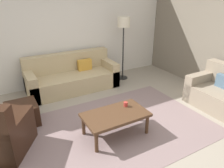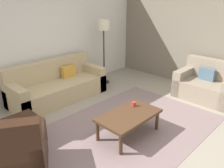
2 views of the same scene
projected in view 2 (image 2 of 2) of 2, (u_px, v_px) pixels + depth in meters
The scene contains 11 objects.
ground_plane at pixel (125, 130), 4.15m from camera, with size 8.00×8.00×0.00m, color gray.
rear_partition at pixel (42, 36), 5.32m from camera, with size 6.00×0.12×2.80m, color silver.
stone_feature_panel at pixel (205, 34), 5.64m from camera, with size 0.12×5.20×2.80m, color slate.
area_rug at pixel (125, 130), 4.15m from camera, with size 3.55×2.34×0.01m, color gray.
couch_main at pixel (56, 86), 5.36m from camera, with size 2.22×0.91×0.88m.
couch_loveseat at pixel (208, 85), 5.37m from camera, with size 0.89×1.31×0.88m.
armchair_leather at pixel (14, 158), 2.99m from camera, with size 1.10×1.10×0.95m.
ottoman at pixel (23, 130), 3.78m from camera, with size 0.56×0.56×0.40m, color black.
coffee_table at pixel (129, 117), 3.89m from camera, with size 1.10×0.64×0.41m.
cup at pixel (134, 104), 4.13m from camera, with size 0.07×0.07×0.08m, color #B2332D.
lamp_standing at pixel (104, 31), 5.89m from camera, with size 0.32×0.32×1.71m.
Camera 2 is at (-2.71, -2.31, 2.31)m, focal length 36.53 mm.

